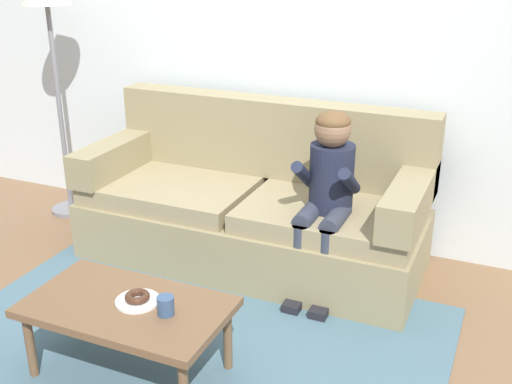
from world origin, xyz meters
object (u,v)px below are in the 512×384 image
(donut, at_px, (137,296))
(mug, at_px, (166,306))
(person_child, at_px, (327,187))
(couch, at_px, (254,208))
(floor_lamp, at_px, (48,12))
(coffee_table, at_px, (127,311))
(toy_controller, at_px, (98,293))

(donut, xyz_separation_m, mug, (0.18, -0.03, 0.01))
(person_child, relative_size, donut, 9.18)
(couch, relative_size, mug, 24.44)
(person_child, distance_m, floor_lamp, 2.37)
(coffee_table, height_order, floor_lamp, floor_lamp)
(coffee_table, distance_m, toy_controller, 0.85)
(mug, height_order, floor_lamp, floor_lamp)
(toy_controller, bearing_deg, couch, 30.94)
(person_child, bearing_deg, couch, 158.68)
(coffee_table, height_order, toy_controller, coffee_table)
(couch, xyz_separation_m, person_child, (0.55, -0.22, 0.31))
(coffee_table, bearing_deg, floor_lamp, 136.54)
(toy_controller, relative_size, floor_lamp, 0.12)
(couch, xyz_separation_m, mug, (0.16, -1.37, 0.08))
(couch, distance_m, coffee_table, 1.37)
(donut, xyz_separation_m, toy_controller, (-0.63, 0.48, -0.40))
(coffee_table, relative_size, mug, 10.71)
(donut, bearing_deg, couch, 89.28)
(floor_lamp, bearing_deg, person_child, -8.98)
(couch, bearing_deg, toy_controller, -127.27)
(couch, relative_size, floor_lamp, 1.20)
(donut, relative_size, toy_controller, 0.53)
(person_child, distance_m, donut, 1.28)
(couch, xyz_separation_m, toy_controller, (-0.65, -0.85, -0.33))
(couch, distance_m, toy_controller, 1.12)
(couch, relative_size, donut, 18.33)
(couch, distance_m, person_child, 0.67)
(couch, distance_m, donut, 1.34)
(coffee_table, xyz_separation_m, toy_controller, (-0.59, 0.51, -0.33))
(mug, height_order, toy_controller, mug)
(donut, distance_m, mug, 0.18)
(donut, bearing_deg, toy_controller, 142.58)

